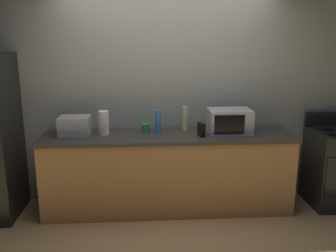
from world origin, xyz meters
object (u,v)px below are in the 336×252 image
Objects in this scene: paper_towel_roll at (104,123)px; bottle_spray_cleaner at (158,122)px; cordless_phone at (201,130)px; mug_green at (146,128)px; stove_range at (336,167)px; toaster_oven at (75,126)px; bottle_hand_soap at (185,118)px; microwave at (229,121)px.

paper_towel_roll is 0.99× the size of bottle_spray_cleaner.
mug_green is at bearing 143.77° from cordless_phone.
stove_range is at bearing -11.42° from cordless_phone.
paper_towel_roll reaches higher than mug_green.
paper_towel_roll reaches higher than toaster_oven.
toaster_oven reaches higher than stove_range.
toaster_oven is (-3.04, 0.06, 0.54)m from stove_range.
toaster_oven is 1.41m from cordless_phone.
bottle_spray_cleaner reaches higher than paper_towel_roll.
bottle_hand_soap is at bearing 7.30° from mug_green.
stove_range is 7.20× the size of cordless_phone.
cordless_phone is (-1.64, -0.10, 0.51)m from stove_range.
mug_green is (-2.25, 0.14, 0.49)m from stove_range.
microwave is 0.97m from mug_green.
cordless_phone is 0.53× the size of bottle_hand_soap.
bottle_hand_soap reaches higher than paper_towel_roll.
mug_green is (0.47, 0.09, -0.09)m from paper_towel_roll.
microwave is at bearing 177.87° from stove_range.
toaster_oven is 0.80m from mug_green.
microwave is 1.41× the size of toaster_oven.
bottle_spray_cleaner is at bearing 145.91° from cordless_phone.
toaster_oven is 1.21× the size of bottle_hand_soap.
microwave is 1.77× the size of bottle_spray_cleaner.
toaster_oven is 1.25× the size of bottle_spray_cleaner.
bottle_spray_cleaner is (-0.82, 0.02, 0.00)m from microwave.
toaster_oven is at bearing -173.50° from bottle_hand_soap.
microwave is at bearing -0.09° from paper_towel_roll.
bottle_hand_soap reaches higher than toaster_oven.
stove_range is 3.85× the size of bottle_hand_soap.
toaster_oven is at bearing 158.81° from cordless_phone.
stove_range is 3.18× the size of toaster_oven.
bottle_hand_soap is at bearing 6.50° from toaster_oven.
paper_towel_roll is at bearing -178.31° from bottle_spray_cleaner.
mug_green is at bearing 151.90° from bottle_spray_cleaner.
paper_towel_roll is 2.82× the size of mug_green.
paper_towel_roll reaches higher than cordless_phone.
mug_green is (-0.61, 0.24, -0.03)m from cordless_phone.
stove_range is 2.31m from mug_green.
bottle_hand_soap reaches higher than microwave.
cordless_phone is at bearing -157.21° from microwave.
stove_range is 11.29× the size of mug_green.
toaster_oven is 3.55× the size of mug_green.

